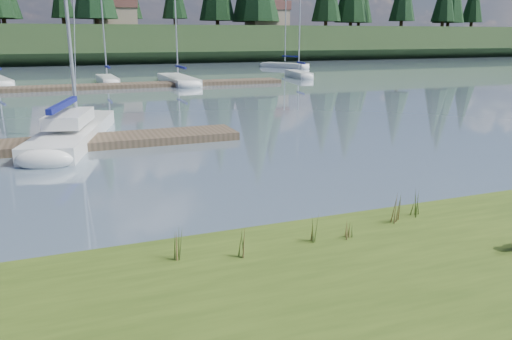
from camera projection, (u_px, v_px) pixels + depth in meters
name	position (u px, v px, depth m)	size (l,w,h in m)	color
ground	(95.00, 89.00, 37.91)	(200.00, 200.00, 0.00)	gray
ridge	(75.00, 44.00, 75.99)	(200.00, 20.00, 5.00)	black
sailboat_main	(77.00, 127.00, 19.93)	(3.97, 9.32, 13.14)	silver
dock_near	(16.00, 147.00, 17.57)	(16.00, 2.00, 0.30)	#4C3D2C
dock_far	(122.00, 86.00, 38.56)	(26.00, 2.20, 0.30)	#4C3D2C
sailboat_bg_2	(106.00, 79.00, 42.51)	(1.52, 6.54, 9.93)	silver
sailboat_bg_3	(176.00, 78.00, 42.89)	(1.98, 9.56, 13.84)	silver
sailboat_bg_4	(297.00, 73.00, 48.25)	(2.04, 6.15, 9.14)	silver
sailboat_bg_5	(281.00, 65.00, 61.93)	(4.51, 7.10, 10.42)	silver
weed_0	(247.00, 244.00, 8.38)	(0.17, 0.14, 0.55)	#475B23
weed_1	(316.00, 229.00, 9.00)	(0.17, 0.14, 0.57)	#475B23
weed_2	(398.00, 210.00, 9.91)	(0.17, 0.14, 0.64)	#475B23
weed_3	(177.00, 245.00, 8.30)	(0.17, 0.14, 0.60)	#475B23
weed_4	(347.00, 230.00, 9.21)	(0.17, 0.14, 0.37)	#475B23
weed_5	(418.00, 205.00, 10.29)	(0.17, 0.14, 0.58)	#475B23
mud_lip	(207.00, 249.00, 9.42)	(60.00, 0.50, 0.14)	#33281C
house_1	(114.00, 11.00, 74.99)	(6.30, 5.30, 4.65)	gray
house_2	(267.00, 13.00, 81.48)	(6.30, 5.30, 4.65)	gray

